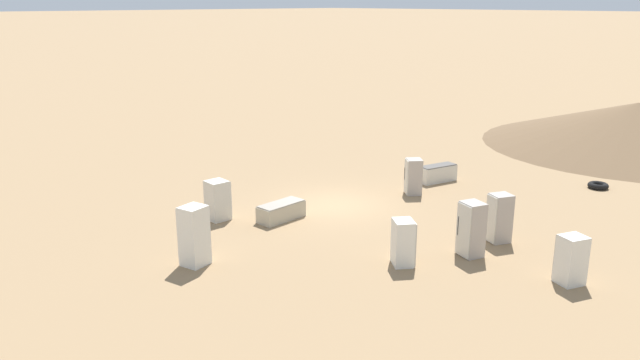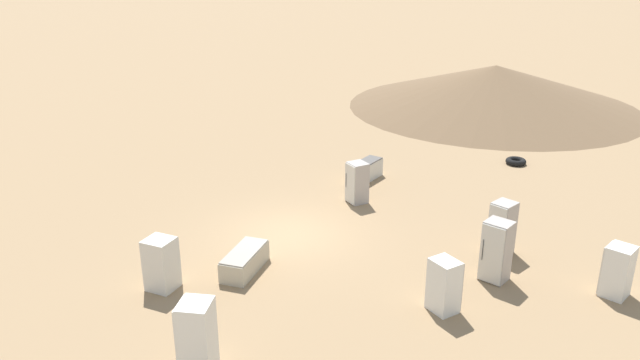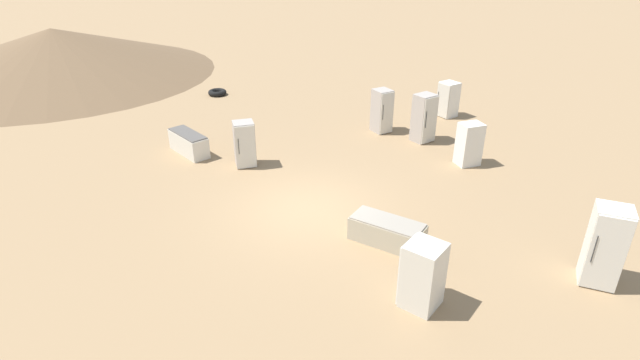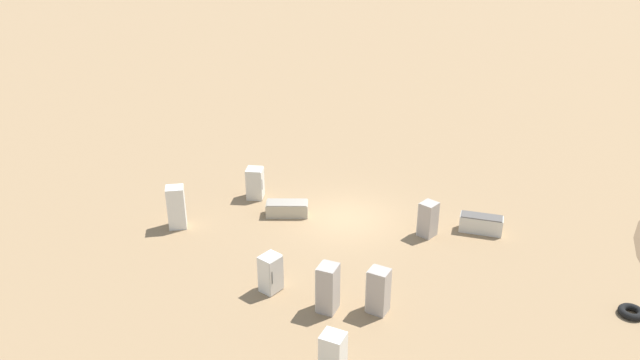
% 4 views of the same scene
% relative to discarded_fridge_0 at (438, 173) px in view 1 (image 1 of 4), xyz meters
% --- Properties ---
extents(ground_plane, '(1000.00, 1000.00, 0.00)m').
position_rel_discarded_fridge_0_xyz_m(ground_plane, '(-5.76, 0.81, -0.38)').
color(ground_plane, '#937551').
extents(dirt_mound, '(16.57, 16.57, 2.44)m').
position_rel_discarded_fridge_0_xyz_m(dirt_mound, '(14.01, -3.30, 0.84)').
color(dirt_mound, brown).
rests_on(dirt_mound, ground_plane).
extents(discarded_fridge_0, '(1.88, 1.02, 0.77)m').
position_rel_discarded_fridge_0_xyz_m(discarded_fridge_0, '(0.00, 0.00, 0.00)').
color(discarded_fridge_0, beige).
rests_on(discarded_fridge_0, ground_plane).
extents(discarded_fridge_1, '(0.79, 0.78, 1.49)m').
position_rel_discarded_fridge_0_xyz_m(discarded_fridge_1, '(-10.08, 2.66, 0.36)').
color(discarded_fridge_1, beige).
rests_on(discarded_fridge_1, ground_plane).
extents(discarded_fridge_2, '(0.88, 0.88, 1.46)m').
position_rel_discarded_fridge_0_xyz_m(discarded_fridge_2, '(-5.94, -8.93, 0.35)').
color(discarded_fridge_2, silver).
rests_on(discarded_fridge_2, ground_plane).
extents(discarded_fridge_3, '(0.85, 0.88, 1.79)m').
position_rel_discarded_fridge_0_xyz_m(discarded_fridge_3, '(-6.26, -5.80, 0.51)').
color(discarded_fridge_3, '#A89E93').
rests_on(discarded_fridge_3, ground_plane).
extents(discarded_fridge_4, '(1.90, 0.86, 0.65)m').
position_rel_discarded_fridge_0_xyz_m(discarded_fridge_4, '(-8.40, 1.00, -0.06)').
color(discarded_fridge_4, '#B2A88E').
rests_on(discarded_fridge_4, ground_plane).
extents(discarded_fridge_5, '(0.89, 0.84, 1.67)m').
position_rel_discarded_fridge_0_xyz_m(discarded_fridge_5, '(-4.52, -5.77, 0.45)').
color(discarded_fridge_5, '#A89E93').
rests_on(discarded_fridge_5, ground_plane).
extents(discarded_fridge_6, '(0.87, 0.85, 1.90)m').
position_rel_discarded_fridge_0_xyz_m(discarded_fridge_6, '(-13.01, -0.31, 0.57)').
color(discarded_fridge_6, silver).
rests_on(discarded_fridge_6, ground_plane).
extents(discarded_fridge_7, '(0.92, 0.94, 1.45)m').
position_rel_discarded_fridge_0_xyz_m(discarded_fridge_7, '(-8.37, -4.76, 0.34)').
color(discarded_fridge_7, silver).
rests_on(discarded_fridge_7, ground_plane).
extents(discarded_fridge_8, '(0.91, 0.91, 1.52)m').
position_rel_discarded_fridge_0_xyz_m(discarded_fridge_8, '(-2.31, -0.41, 0.38)').
color(discarded_fridge_8, '#A89E93').
rests_on(discarded_fridge_8, ground_plane).
extents(scrap_tire, '(0.87, 0.87, 0.25)m').
position_rel_discarded_fridge_0_xyz_m(scrap_tire, '(4.19, -5.49, -0.26)').
color(scrap_tire, black).
rests_on(scrap_tire, ground_plane).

